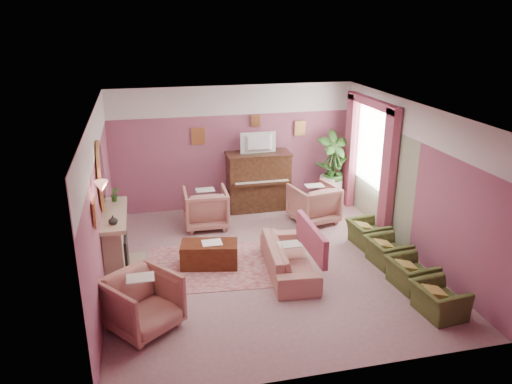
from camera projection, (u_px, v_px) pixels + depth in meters
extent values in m
cube|color=gray|center=(266.00, 264.00, 9.03)|extent=(5.50, 6.00, 0.01)
cube|color=white|center=(267.00, 110.00, 8.08)|extent=(5.50, 6.00, 0.01)
cube|color=#7A456A|center=(234.00, 148.00, 11.30)|extent=(5.50, 0.02, 2.80)
cube|color=#7A456A|center=(330.00, 276.00, 5.81)|extent=(5.50, 0.02, 2.80)
cube|color=#7A456A|center=(100.00, 204.00, 7.97)|extent=(0.02, 6.00, 2.80)
cube|color=#7A456A|center=(411.00, 180.00, 9.14)|extent=(0.02, 6.00, 2.80)
cube|color=silver|center=(233.00, 100.00, 10.93)|extent=(5.50, 0.01, 0.65)
cube|color=#9CA786|center=(377.00, 175.00, 10.44)|extent=(0.01, 3.00, 2.15)
cube|color=tan|center=(116.00, 246.00, 8.47)|extent=(0.30, 1.40, 1.10)
cube|color=black|center=(122.00, 253.00, 8.55)|extent=(0.18, 0.72, 0.68)
cube|color=#FF5200|center=(126.00, 262.00, 8.61)|extent=(0.06, 0.54, 0.10)
cube|color=tan|center=(114.00, 215.00, 8.29)|extent=(0.40, 1.55, 0.07)
cube|color=tan|center=(130.00, 273.00, 8.70)|extent=(0.55, 1.50, 0.02)
ellipsoid|color=tan|center=(101.00, 177.00, 8.03)|extent=(0.04, 0.72, 1.20)
ellipsoid|color=white|center=(103.00, 176.00, 8.03)|extent=(0.01, 0.60, 1.06)
cone|color=#FDA185|center=(101.00, 186.00, 7.02)|extent=(0.20, 0.20, 0.16)
cube|color=#3D2415|center=(258.00, 182.00, 11.37)|extent=(1.40, 0.60, 1.30)
cube|color=#3D2415|center=(262.00, 184.00, 11.03)|extent=(1.30, 0.12, 0.06)
cube|color=beige|center=(262.00, 182.00, 11.01)|extent=(1.20, 0.08, 0.02)
cube|color=#3D2415|center=(258.00, 154.00, 11.15)|extent=(1.45, 0.65, 0.04)
imported|color=black|center=(259.00, 142.00, 11.00)|extent=(0.80, 0.12, 0.48)
cube|color=tan|center=(198.00, 136.00, 10.99)|extent=(0.30, 0.03, 0.38)
cube|color=tan|center=(300.00, 128.00, 11.47)|extent=(0.26, 0.03, 0.34)
cube|color=tan|center=(256.00, 121.00, 11.17)|extent=(0.22, 0.03, 0.26)
cube|color=tan|center=(95.00, 213.00, 6.77)|extent=(0.03, 0.28, 0.36)
cube|color=beige|center=(373.00, 143.00, 10.45)|extent=(0.03, 1.40, 1.80)
cube|color=#A0455D|center=(388.00, 175.00, 9.73)|extent=(0.16, 0.34, 2.60)
cube|color=#A0455D|center=(350.00, 151.00, 11.41)|extent=(0.16, 0.34, 2.60)
cube|color=#A0455D|center=(373.00, 103.00, 10.14)|extent=(0.16, 2.20, 0.16)
imported|color=#28531D|center=(115.00, 194.00, 8.73)|extent=(0.16, 0.16, 0.28)
imported|color=silver|center=(113.00, 220.00, 7.79)|extent=(0.16, 0.16, 0.16)
cube|color=#B06F72|center=(218.00, 265.00, 8.96)|extent=(2.65, 2.02, 0.01)
cube|color=#4A200F|center=(209.00, 255.00, 8.88)|extent=(1.08, 0.69, 0.45)
cube|color=white|center=(212.00, 243.00, 8.81)|extent=(0.35, 0.28, 0.01)
imported|color=tan|center=(289.00, 252.00, 8.62)|extent=(0.62, 1.87, 0.76)
cube|color=#A0455D|center=(311.00, 238.00, 8.63)|extent=(0.09, 1.42, 0.52)
imported|color=tan|center=(206.00, 206.00, 10.46)|extent=(0.89, 0.89, 0.93)
imported|color=tan|center=(314.00, 201.00, 10.71)|extent=(0.89, 0.89, 0.93)
imported|color=tan|center=(142.00, 300.00, 7.04)|extent=(0.89, 0.89, 0.93)
imported|color=#455325|center=(439.00, 295.00, 7.42)|extent=(0.52, 0.74, 0.64)
imported|color=#455325|center=(411.00, 269.00, 8.17)|extent=(0.52, 0.74, 0.64)
imported|color=#455325|center=(388.00, 248.00, 8.92)|extent=(0.52, 0.74, 0.64)
imported|color=#455325|center=(368.00, 230.00, 9.67)|extent=(0.52, 0.74, 0.64)
cylinder|color=beige|center=(331.00, 190.00, 11.73)|extent=(0.52, 0.52, 0.70)
imported|color=#28531D|center=(332.00, 169.00, 11.55)|extent=(0.30, 0.30, 0.34)
imported|color=#28531D|center=(338.00, 171.00, 11.50)|extent=(0.16, 0.16, 0.28)
cylinder|color=#955133|center=(331.00, 198.00, 11.74)|extent=(0.34, 0.34, 0.34)
imported|color=#28531D|center=(333.00, 162.00, 11.44)|extent=(0.76, 0.76, 1.44)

